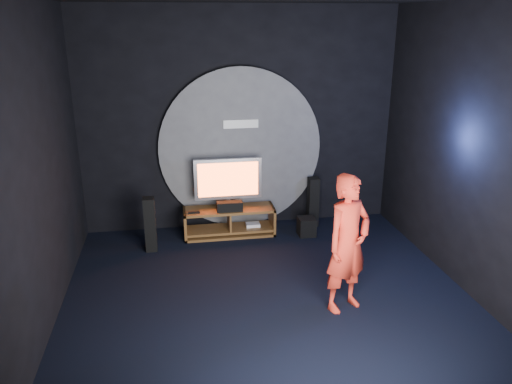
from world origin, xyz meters
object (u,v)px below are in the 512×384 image
at_px(media_console, 230,223).
at_px(player, 348,244).
at_px(tower_speaker_right, 313,202).
at_px(tv, 228,181).
at_px(tower_speaker_left, 150,224).
at_px(subwoofer, 307,226).

bearing_deg(media_console, player, -64.77).
relative_size(media_console, tower_speaker_right, 1.74).
bearing_deg(media_console, tv, 95.89).
distance_m(media_console, tv, 0.69).
bearing_deg(tower_speaker_left, tv, 19.84).
relative_size(tv, subwoofer, 3.62).
bearing_deg(subwoofer, tower_speaker_left, -176.48).
distance_m(subwoofer, player, 2.23).
height_order(media_console, tv, tv).
bearing_deg(media_console, tower_speaker_right, 6.53).
bearing_deg(tv, tower_speaker_right, 3.80).
xyz_separation_m(tv, subwoofer, (1.21, -0.29, -0.74)).
distance_m(tv, tower_speaker_right, 1.50).
xyz_separation_m(tower_speaker_left, subwoofer, (2.42, 0.15, -0.27)).
relative_size(tv, player, 0.64).
bearing_deg(tower_speaker_right, media_console, -173.47).
bearing_deg(player, media_console, 90.64).
bearing_deg(player, tower_speaker_right, 58.37).
height_order(media_console, tower_speaker_left, tower_speaker_left).
relative_size(tower_speaker_left, player, 0.50).
height_order(tv, subwoofer, tv).
relative_size(tower_speaker_left, subwoofer, 2.84).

